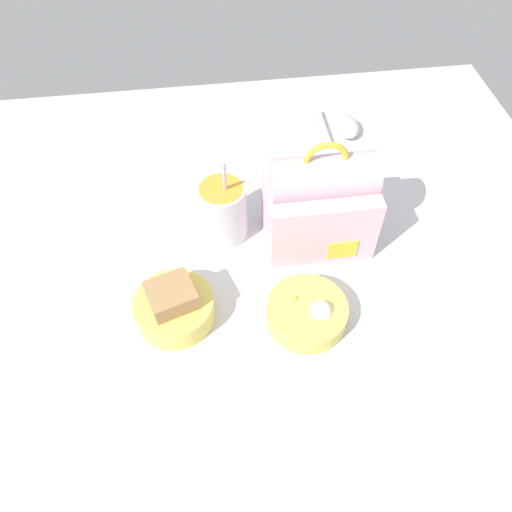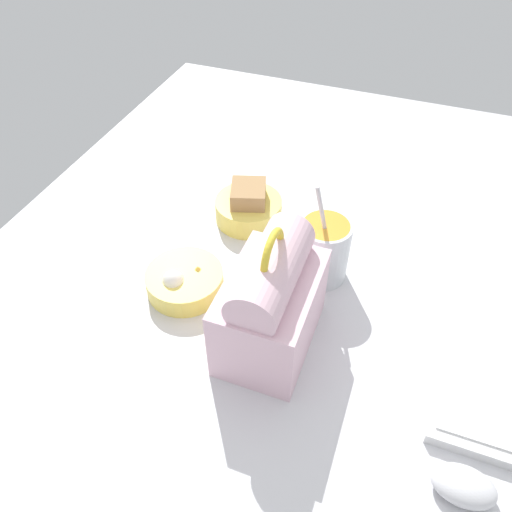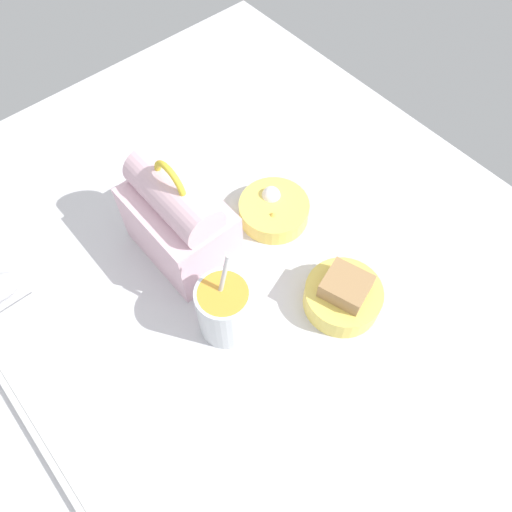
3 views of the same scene
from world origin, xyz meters
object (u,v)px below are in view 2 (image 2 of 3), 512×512
(bento_bowl_sandwich, at_px, (249,207))
(soup_cup, at_px, (323,249))
(lunch_bag, at_px, (271,303))
(computer_mouse, at_px, (464,486))
(keyboard, at_px, (479,342))
(bento_bowl_snacks, at_px, (185,280))

(bento_bowl_sandwich, bearing_deg, soup_cup, 60.81)
(lunch_bag, bearing_deg, computer_mouse, 65.80)
(keyboard, bearing_deg, soup_cup, -103.50)
(bento_bowl_sandwich, distance_m, bento_bowl_snacks, 0.21)
(lunch_bag, bearing_deg, soup_cup, 167.56)
(bento_bowl_snacks, bearing_deg, bento_bowl_sandwich, 170.86)
(keyboard, height_order, lunch_bag, lunch_bag)
(keyboard, distance_m, bento_bowl_snacks, 0.48)
(keyboard, distance_m, computer_mouse, 0.23)
(bento_bowl_snacks, relative_size, computer_mouse, 1.66)
(keyboard, relative_size, lunch_bag, 1.68)
(lunch_bag, relative_size, bento_bowl_snacks, 1.70)
(keyboard, relative_size, soup_cup, 1.98)
(keyboard, relative_size, bento_bowl_sandwich, 2.89)
(computer_mouse, bearing_deg, soup_cup, -139.02)
(keyboard, bearing_deg, bento_bowl_sandwich, -110.03)
(bento_bowl_sandwich, height_order, computer_mouse, bento_bowl_sandwich)
(computer_mouse, bearing_deg, lunch_bag, -114.20)
(lunch_bag, bearing_deg, bento_bowl_sandwich, -152.63)
(keyboard, bearing_deg, bento_bowl_snacks, -83.96)
(lunch_bag, xyz_separation_m, computer_mouse, (0.13, 0.30, -0.07))
(keyboard, relative_size, computer_mouse, 4.74)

